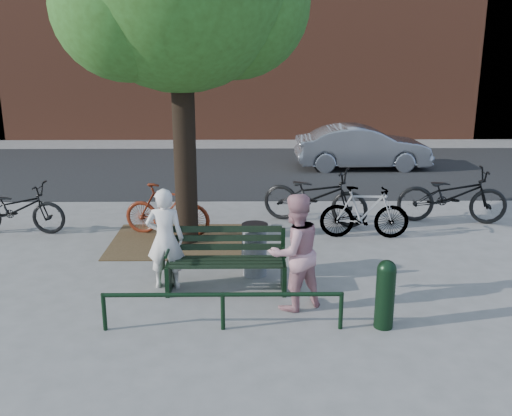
{
  "coord_description": "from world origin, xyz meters",
  "views": [
    {
      "loc": [
        0.34,
        -7.78,
        3.49
      ],
      "look_at": [
        0.45,
        1.0,
        0.98
      ],
      "focal_mm": 40.0,
      "sensor_mm": 36.0,
      "label": 1
    }
  ],
  "objects_px": {
    "person_left": "(165,239)",
    "parked_car": "(362,147)",
    "bollard": "(385,292)",
    "person_right": "(295,252)",
    "bicycle_c": "(315,196)",
    "litter_bin": "(255,249)",
    "park_bench": "(226,258)"
  },
  "relations": [
    {
      "from": "person_right",
      "to": "parked_car",
      "type": "height_order",
      "value": "person_right"
    },
    {
      "from": "person_left",
      "to": "person_right",
      "type": "xyz_separation_m",
      "value": [
        1.85,
        -0.71,
        0.05
      ]
    },
    {
      "from": "person_right",
      "to": "litter_bin",
      "type": "xyz_separation_m",
      "value": [
        -0.53,
        1.16,
        -0.39
      ]
    },
    {
      "from": "bollard",
      "to": "parked_car",
      "type": "relative_size",
      "value": 0.24
    },
    {
      "from": "bollard",
      "to": "bicycle_c",
      "type": "xyz_separation_m",
      "value": [
        -0.4,
        4.48,
        0.08
      ]
    },
    {
      "from": "park_bench",
      "to": "person_right",
      "type": "height_order",
      "value": "person_right"
    },
    {
      "from": "park_bench",
      "to": "parked_car",
      "type": "distance_m",
      "value": 9.3
    },
    {
      "from": "park_bench",
      "to": "person_left",
      "type": "relative_size",
      "value": 1.14
    },
    {
      "from": "person_left",
      "to": "litter_bin",
      "type": "xyz_separation_m",
      "value": [
        1.32,
        0.45,
        -0.34
      ]
    },
    {
      "from": "person_right",
      "to": "parked_car",
      "type": "xyz_separation_m",
      "value": [
        2.69,
        9.2,
        -0.17
      ]
    },
    {
      "from": "bollard",
      "to": "park_bench",
      "type": "bearing_deg",
      "value": 149.02
    },
    {
      "from": "person_right",
      "to": "park_bench",
      "type": "bearing_deg",
      "value": -62.9
    },
    {
      "from": "parked_car",
      "to": "bicycle_c",
      "type": "bearing_deg",
      "value": 158.17
    },
    {
      "from": "person_left",
      "to": "bollard",
      "type": "relative_size",
      "value": 1.66
    },
    {
      "from": "bicycle_c",
      "to": "parked_car",
      "type": "xyz_separation_m",
      "value": [
        1.98,
        5.32,
        0.06
      ]
    },
    {
      "from": "person_left",
      "to": "bicycle_c",
      "type": "height_order",
      "value": "person_left"
    },
    {
      "from": "litter_bin",
      "to": "parked_car",
      "type": "distance_m",
      "value": 8.66
    },
    {
      "from": "person_right",
      "to": "litter_bin",
      "type": "relative_size",
      "value": 1.93
    },
    {
      "from": "park_bench",
      "to": "bicycle_c",
      "type": "xyz_separation_m",
      "value": [
        1.66,
        3.24,
        0.09
      ]
    },
    {
      "from": "person_right",
      "to": "bollard",
      "type": "height_order",
      "value": "person_right"
    },
    {
      "from": "person_right",
      "to": "bicycle_c",
      "type": "height_order",
      "value": "person_right"
    },
    {
      "from": "person_left",
      "to": "litter_bin",
      "type": "distance_m",
      "value": 1.44
    },
    {
      "from": "person_right",
      "to": "parked_car",
      "type": "distance_m",
      "value": 9.59
    },
    {
      "from": "person_left",
      "to": "person_right",
      "type": "bearing_deg",
      "value": 159.82
    },
    {
      "from": "person_right",
      "to": "bollard",
      "type": "relative_size",
      "value": 1.77
    },
    {
      "from": "person_left",
      "to": "bicycle_c",
      "type": "xyz_separation_m",
      "value": [
        2.56,
        3.17,
        -0.19
      ]
    },
    {
      "from": "bicycle_c",
      "to": "person_left",
      "type": "bearing_deg",
      "value": 163.91
    },
    {
      "from": "bollard",
      "to": "parked_car",
      "type": "xyz_separation_m",
      "value": [
        1.58,
        9.8,
        0.15
      ]
    },
    {
      "from": "person_left",
      "to": "parked_car",
      "type": "height_order",
      "value": "person_left"
    },
    {
      "from": "bicycle_c",
      "to": "parked_car",
      "type": "bearing_deg",
      "value": 2.44
    },
    {
      "from": "bollard",
      "to": "parked_car",
      "type": "distance_m",
      "value": 9.93
    },
    {
      "from": "person_right",
      "to": "litter_bin",
      "type": "bearing_deg",
      "value": -94.52
    }
  ]
}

